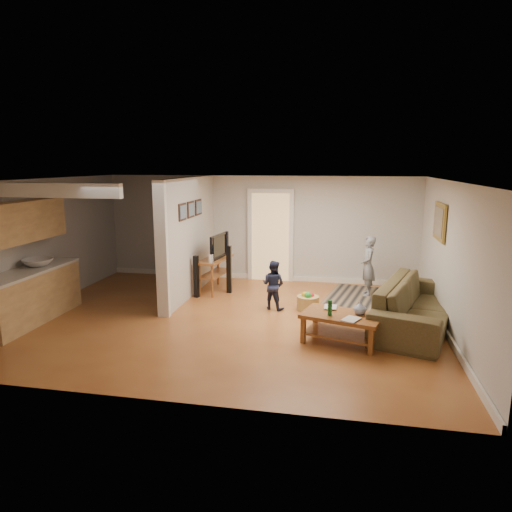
# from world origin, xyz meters

# --- Properties ---
(ground) EXTENTS (7.50, 7.50, 0.00)m
(ground) POSITION_xyz_m (0.00, 0.00, 0.00)
(ground) COLOR brown
(ground) RESTS_ON ground
(room_shell) EXTENTS (7.54, 6.02, 2.52)m
(room_shell) POSITION_xyz_m (-1.07, 0.43, 1.46)
(room_shell) COLOR #B7B3AF
(room_shell) RESTS_ON ground
(area_rug) EXTENTS (2.75, 2.24, 0.01)m
(area_rug) POSITION_xyz_m (2.96, 1.75, 0.01)
(area_rug) COLOR black
(area_rug) RESTS_ON ground
(sofa) EXTENTS (1.85, 2.93, 0.80)m
(sofa) POSITION_xyz_m (3.30, 0.21, 0.00)
(sofa) COLOR #453922
(sofa) RESTS_ON ground
(coffee_table) EXTENTS (1.35, 1.01, 0.71)m
(coffee_table) POSITION_xyz_m (2.05, -0.75, 0.37)
(coffee_table) COLOR brown
(coffee_table) RESTS_ON ground
(tv_console) EXTENTS (0.58, 1.22, 1.01)m
(tv_console) POSITION_xyz_m (-0.74, 1.76, 0.67)
(tv_console) COLOR brown
(tv_console) RESTS_ON ground
(speaker_left) EXTENTS (0.11, 0.11, 0.89)m
(speaker_left) POSITION_xyz_m (-1.00, 1.20, 0.45)
(speaker_left) COLOR black
(speaker_left) RESTS_ON ground
(speaker_right) EXTENTS (0.11, 0.11, 1.04)m
(speaker_right) POSITION_xyz_m (-0.41, 1.68, 0.52)
(speaker_right) COLOR black
(speaker_right) RESTS_ON ground
(toy_basket) EXTENTS (0.42, 0.42, 0.38)m
(toy_basket) POSITION_xyz_m (1.38, 0.78, 0.16)
(toy_basket) COLOR #9F8445
(toy_basket) RESTS_ON ground
(child) EXTENTS (0.34, 0.49, 1.28)m
(child) POSITION_xyz_m (2.55, 2.05, 0.00)
(child) COLOR gray
(child) RESTS_ON ground
(toddler) EXTENTS (0.56, 0.50, 0.96)m
(toddler) POSITION_xyz_m (0.71, 0.74, 0.00)
(toddler) COLOR #202542
(toddler) RESTS_ON ground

